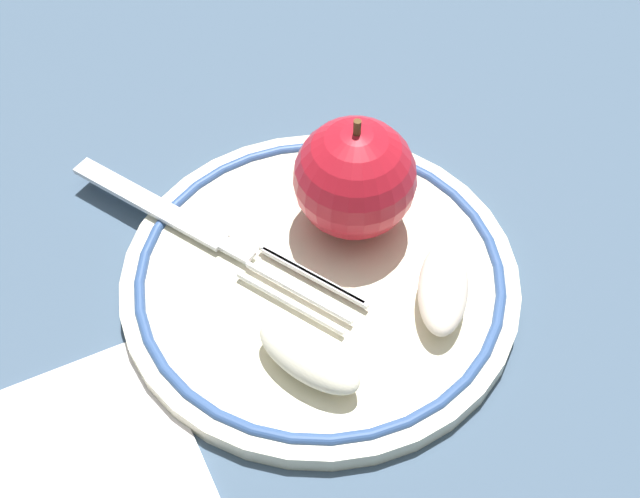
# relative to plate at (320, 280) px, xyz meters

# --- Properties ---
(ground_plane) EXTENTS (2.00, 2.00, 0.00)m
(ground_plane) POSITION_rel_plate_xyz_m (-0.02, -0.01, -0.01)
(ground_plane) COLOR #3F546B
(plate) EXTENTS (0.21, 0.21, 0.01)m
(plate) POSITION_rel_plate_xyz_m (0.00, 0.00, 0.00)
(plate) COLOR beige
(plate) RESTS_ON ground_plane
(apple_red_whole) EXTENTS (0.07, 0.07, 0.07)m
(apple_red_whole) POSITION_rel_plate_xyz_m (-0.02, 0.04, 0.04)
(apple_red_whole) COLOR red
(apple_red_whole) RESTS_ON plate
(apple_slice_front) EXTENTS (0.06, 0.04, 0.02)m
(apple_slice_front) POSITION_rel_plate_xyz_m (0.04, -0.04, 0.02)
(apple_slice_front) COLOR silver
(apple_slice_front) RESTS_ON plate
(apple_slice_back) EXTENTS (0.06, 0.06, 0.02)m
(apple_slice_back) POSITION_rel_plate_xyz_m (0.05, 0.04, 0.02)
(apple_slice_back) COLOR #F5E1CE
(apple_slice_back) RESTS_ON plate
(fork) EXTENTS (0.19, 0.08, 0.00)m
(fork) POSITION_rel_plate_xyz_m (-0.06, -0.04, 0.01)
(fork) COLOR silver
(fork) RESTS_ON plate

